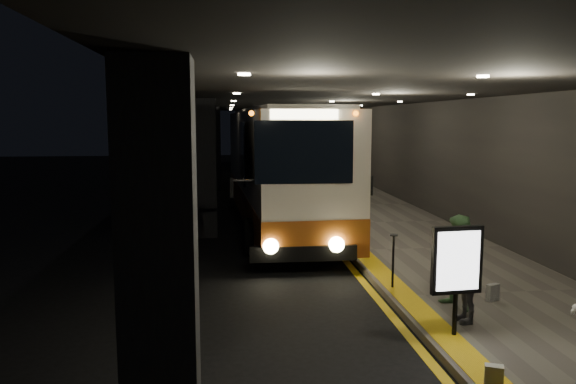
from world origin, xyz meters
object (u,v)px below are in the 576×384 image
stanchion_post (393,262)px  coach_main (279,173)px  bag_polka (493,292)px  bag_plain (494,376)px  info_sign (457,262)px  passenger_waiting_green (460,263)px  passenger_boarding (362,219)px  coach_second (258,153)px  passenger_waiting_grey (467,281)px

stanchion_post → coach_main: bearing=102.5°
bag_polka → bag_plain: bag_polka is taller
bag_plain → info_sign: 2.13m
coach_main → passenger_waiting_green: bearing=-77.2°
coach_main → passenger_boarding: 4.46m
bag_plain → coach_main: bearing=98.2°
bag_polka → passenger_boarding: bearing=106.5°
coach_main → bag_plain: (1.78, -12.34, -1.61)m
passenger_boarding → info_sign: (-0.01, -6.66, 0.48)m
coach_second → passenger_waiting_grey: (2.52, -21.77, -1.01)m
passenger_waiting_green → info_sign: info_sign is taller
info_sign → bag_plain: bearing=-101.6°
bag_plain → stanchion_post: (-0.05, 4.54, 0.42)m
coach_main → bag_plain: bearing=-84.6°
coach_main → info_sign: 10.73m
bag_plain → stanchion_post: size_ratio=0.26×
passenger_waiting_grey → bag_plain: bearing=-21.3°
coach_main → info_sign: (1.98, -10.53, -0.51)m
info_sign → passenger_waiting_grey: bearing=47.9°
passenger_boarding → info_sign: bearing=165.8°
stanchion_post → passenger_waiting_grey: bearing=-71.8°
info_sign → stanchion_post: size_ratio=1.62×
passenger_waiting_green → passenger_waiting_grey: (-0.16, -0.67, -0.16)m
passenger_waiting_green → bag_plain: size_ratio=5.95×
info_sign → passenger_waiting_green: bearing=59.2°
bag_polka → info_sign: bearing=-131.7°
passenger_waiting_grey → bag_plain: passenger_waiting_grey is taller
bag_plain → passenger_boarding: bearing=88.6°
passenger_waiting_green → info_sign: bearing=-53.2°
coach_main → info_sign: coach_main is taller
coach_main → bag_plain: size_ratio=42.35×
passenger_waiting_green → passenger_boarding: bearing=158.6°
stanchion_post → bag_plain: bearing=-89.4°
bag_polka → info_sign: 2.49m
coach_second → passenger_boarding: 15.87m
bag_plain → coach_second: bearing=94.4°
passenger_waiting_green → coach_main: bearing=167.9°
passenger_waiting_green → bag_plain: bearing=-42.3°
bag_plain → passenger_waiting_green: bearing=75.3°
passenger_boarding → coach_main: bearing=13.1°
coach_second → bag_plain: 24.31m
coach_main → passenger_boarding: bearing=-65.6°
coach_second → info_sign: 22.47m
passenger_boarding → passenger_waiting_green: size_ratio=0.86×
coach_second → bag_plain: size_ratio=41.56×
passenger_waiting_grey → stanchion_post: (-0.70, 2.13, -0.17)m
coach_main → passenger_waiting_green: 9.65m
passenger_waiting_grey → coach_main: bearing=-172.5°
passenger_boarding → passenger_waiting_green: bearing=172.2°
passenger_waiting_grey → bag_polka: 1.60m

